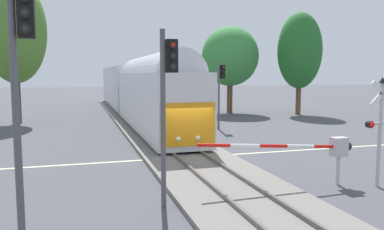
# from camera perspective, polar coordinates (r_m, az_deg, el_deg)

# --- Properties ---
(ground_plane) EXTENTS (220.00, 220.00, 0.00)m
(ground_plane) POSITION_cam_1_polar(r_m,az_deg,el_deg) (19.29, -0.79, -6.30)
(ground_plane) COLOR #47474C
(road_centre_stripe) EXTENTS (44.00, 0.20, 0.01)m
(road_centre_stripe) POSITION_cam_1_polar(r_m,az_deg,el_deg) (19.29, -0.79, -6.28)
(road_centre_stripe) COLOR beige
(road_centre_stripe) RESTS_ON ground
(railway_track) EXTENTS (4.40, 80.00, 0.32)m
(railway_track) POSITION_cam_1_polar(r_m,az_deg,el_deg) (19.27, -0.79, -6.02)
(railway_track) COLOR slate
(railway_track) RESTS_ON ground
(commuter_train) EXTENTS (3.04, 41.26, 5.16)m
(commuter_train) POSITION_cam_1_polar(r_m,az_deg,el_deg) (37.34, -8.60, 3.95)
(commuter_train) COLOR silver
(commuter_train) RESTS_ON railway_track
(crossing_gate_near) EXTENTS (6.04, 0.40, 1.86)m
(crossing_gate_near) POSITION_cam_1_polar(r_m,az_deg,el_deg) (14.93, 18.80, -4.67)
(crossing_gate_near) COLOR #B7B7BC
(crossing_gate_near) RESTS_ON ground
(crossing_signal_mast) EXTENTS (1.36, 0.44, 4.03)m
(crossing_signal_mast) POSITION_cam_1_polar(r_m,az_deg,el_deg) (15.48, 26.22, -0.76)
(crossing_signal_mast) COLOR #B2B2B7
(crossing_signal_mast) RESTS_ON ground
(traffic_signal_near_left) EXTENTS (0.53, 0.38, 6.18)m
(traffic_signal_near_left) POSITION_cam_1_polar(r_m,az_deg,el_deg) (8.87, -24.05, 5.47)
(traffic_signal_near_left) COLOR #4C4C51
(traffic_signal_near_left) RESTS_ON ground
(traffic_signal_far_side) EXTENTS (0.53, 0.38, 5.10)m
(traffic_signal_far_side) POSITION_cam_1_polar(r_m,az_deg,el_deg) (28.77, 4.28, 4.64)
(traffic_signal_far_side) COLOR #4C4C51
(traffic_signal_far_side) RESTS_ON ground
(traffic_signal_median) EXTENTS (0.53, 0.38, 5.48)m
(traffic_signal_median) POSITION_cam_1_polar(r_m,az_deg,el_deg) (11.69, -3.66, 3.78)
(traffic_signal_median) COLOR #4C4C51
(traffic_signal_median) RESTS_ON ground
(oak_far_right) EXTENTS (5.97, 5.97, 9.12)m
(oak_far_right) POSITION_cam_1_polar(r_m,az_deg,el_deg) (41.08, 5.67, 8.63)
(oak_far_right) COLOR brown
(oak_far_right) RESTS_ON ground
(oak_behind_train) EXTENTS (5.09, 5.09, 12.07)m
(oak_behind_train) POSITION_cam_1_polar(r_m,az_deg,el_deg) (35.44, -24.83, 11.28)
(oak_behind_train) COLOR #4C3828
(oak_behind_train) RESTS_ON ground
(maple_right_background) EXTENTS (4.43, 4.43, 10.32)m
(maple_right_background) POSITION_cam_1_polar(r_m,az_deg,el_deg) (40.88, 15.66, 9.13)
(maple_right_background) COLOR brown
(maple_right_background) RESTS_ON ground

